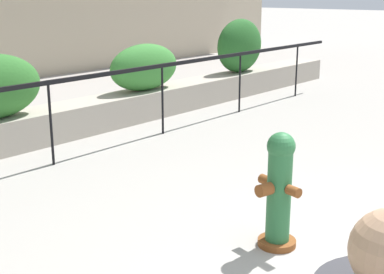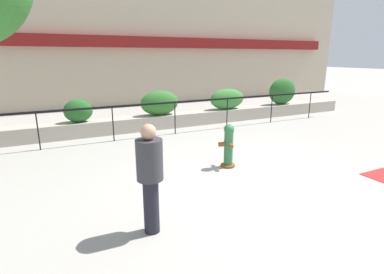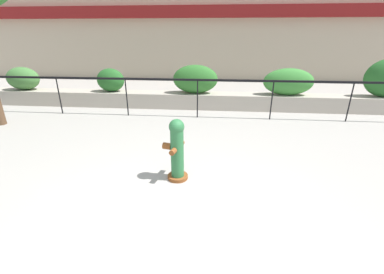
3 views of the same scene
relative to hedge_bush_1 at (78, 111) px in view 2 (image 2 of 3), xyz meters
name	(u,v)px [view 2 (image 2 of 3)]	position (x,y,z in m)	size (l,w,h in m)	color
ground_plane	(265,186)	(3.05, -6.00, -0.89)	(120.00, 120.00, 0.00)	#9E9991
building_facade	(122,30)	(3.05, 5.98, 3.10)	(30.00, 1.36, 8.00)	tan
planter_wall_low	(164,121)	(3.05, 0.00, -0.64)	(18.00, 0.70, 0.50)	#ADA393
fence_railing_segment	(175,105)	(3.05, -1.10, 0.13)	(15.00, 0.05, 1.15)	black
hedge_bush_1	(78,111)	(0.00, 0.00, 0.00)	(0.94, 0.59, 0.77)	#235B23
hedge_bush_2	(160,103)	(2.89, 0.00, 0.07)	(1.47, 0.70, 0.92)	#2D6B28
hedge_bush_3	(227,99)	(5.88, 0.00, 0.04)	(1.58, 0.64, 0.85)	#387F33
hedge_bush_4	(282,91)	(8.86, 0.00, 0.20)	(1.45, 0.59, 1.18)	#235B23
fire_hydrant	(228,145)	(2.97, -4.66, -0.33)	(0.47, 0.48, 1.08)	brown
pedestrian	(150,173)	(0.36, -6.56, 0.10)	(0.46, 0.46, 1.73)	black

